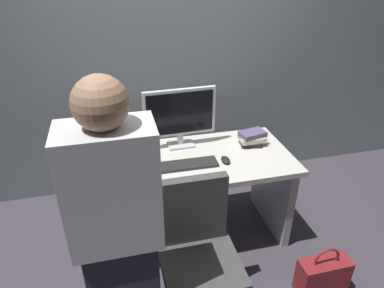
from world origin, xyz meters
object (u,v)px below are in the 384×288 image
(monitor, at_px, (180,115))
(handbag, at_px, (323,275))
(office_chair, at_px, (199,263))
(desk, at_px, (190,184))
(book_stack, at_px, (252,138))
(mouse, at_px, (225,160))
(keyboard, at_px, (187,165))
(cup_near_keyboard, at_px, (137,175))
(person_at_desk, at_px, (119,240))
(cup_by_monitor, at_px, (127,148))

(monitor, relative_size, handbag, 1.43)
(office_chair, bearing_deg, monitor, 84.28)
(desk, height_order, handbag, desk)
(office_chair, height_order, book_stack, office_chair)
(office_chair, bearing_deg, mouse, 59.28)
(keyboard, height_order, cup_near_keyboard, cup_near_keyboard)
(desk, relative_size, cup_near_keyboard, 16.42)
(person_at_desk, bearing_deg, desk, 56.63)
(keyboard, bearing_deg, mouse, -2.03)
(person_at_desk, xyz_separation_m, mouse, (0.78, 0.73, -0.10))
(office_chair, bearing_deg, desk, 80.34)
(cup_near_keyboard, bearing_deg, handbag, -25.71)
(office_chair, relative_size, monitor, 1.74)
(monitor, height_order, keyboard, monitor)
(monitor, distance_m, book_stack, 0.58)
(person_at_desk, bearing_deg, book_stack, 41.22)
(cup_by_monitor, relative_size, book_stack, 0.40)
(keyboard, xyz_separation_m, cup_by_monitor, (-0.39, 0.28, 0.03))
(monitor, bearing_deg, keyboard, -93.29)
(desk, height_order, keyboard, keyboard)
(monitor, height_order, cup_near_keyboard, monitor)
(desk, height_order, person_at_desk, person_at_desk)
(office_chair, relative_size, cup_by_monitor, 11.14)
(office_chair, distance_m, cup_by_monitor, 0.99)
(keyboard, distance_m, cup_by_monitor, 0.48)
(cup_near_keyboard, distance_m, book_stack, 0.95)
(cup_near_keyboard, bearing_deg, keyboard, 15.64)
(office_chair, bearing_deg, cup_by_monitor, 110.04)
(keyboard, xyz_separation_m, cup_near_keyboard, (-0.36, -0.10, 0.04))
(person_at_desk, distance_m, mouse, 1.07)
(keyboard, bearing_deg, desk, 63.38)
(desk, bearing_deg, monitor, 97.08)
(keyboard, bearing_deg, book_stack, 18.97)
(mouse, bearing_deg, cup_by_monitor, 156.64)
(cup_by_monitor, bearing_deg, book_stack, -5.64)
(person_at_desk, distance_m, book_stack, 1.40)
(cup_by_monitor, bearing_deg, cup_near_keyboard, -84.30)
(monitor, bearing_deg, book_stack, -12.25)
(cup_near_keyboard, bearing_deg, office_chair, -60.63)
(monitor, height_order, book_stack, monitor)
(office_chair, xyz_separation_m, book_stack, (0.63, 0.78, 0.35))
(mouse, relative_size, book_stack, 0.47)
(desk, xyz_separation_m, handbag, (0.73, -0.73, -0.37))
(office_chair, height_order, cup_by_monitor, office_chair)
(person_at_desk, relative_size, mouse, 16.39)
(monitor, bearing_deg, mouse, -50.28)
(person_at_desk, bearing_deg, handbag, 4.33)
(office_chair, height_order, keyboard, office_chair)
(cup_near_keyboard, bearing_deg, desk, 24.76)
(office_chair, xyz_separation_m, handbag, (0.85, -0.04, -0.29))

